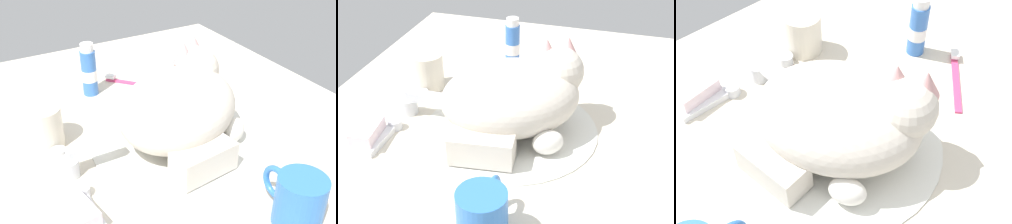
# 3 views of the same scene
# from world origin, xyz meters

# --- Properties ---
(ground_plane) EXTENTS (1.10, 0.83, 0.03)m
(ground_plane) POSITION_xyz_m (0.00, 0.00, -0.01)
(ground_plane) COLOR beige
(sink_basin) EXTENTS (0.33, 0.33, 0.01)m
(sink_basin) POSITION_xyz_m (0.00, 0.00, 0.00)
(sink_basin) COLOR silver
(sink_basin) RESTS_ON ground_plane
(faucet) EXTENTS (0.15, 0.11, 0.05)m
(faucet) POSITION_xyz_m (0.00, 0.20, 0.02)
(faucet) COLOR silver
(faucet) RESTS_ON ground_plane
(cat) EXTENTS (0.30, 0.32, 0.16)m
(cat) POSITION_xyz_m (0.00, -0.01, 0.08)
(cat) COLOR beige
(cat) RESTS_ON sink_basin
(coffee_mug) EXTENTS (0.11, 0.07, 0.08)m
(coffee_mug) POSITION_xyz_m (-0.27, -0.04, 0.04)
(coffee_mug) COLOR #3372C6
(coffee_mug) RESTS_ON ground_plane
(rinse_cup) EXTENTS (0.07, 0.07, 0.08)m
(rinse_cup) POSITION_xyz_m (0.11, 0.22, 0.04)
(rinse_cup) COLOR silver
(rinse_cup) RESTS_ON ground_plane
(soap_dish) EXTENTS (0.09, 0.06, 0.01)m
(soap_dish) POSITION_xyz_m (-0.11, 0.24, 0.01)
(soap_dish) COLOR white
(soap_dish) RESTS_ON ground_plane
(soap_bar) EXTENTS (0.08, 0.05, 0.02)m
(soap_bar) POSITION_xyz_m (-0.11, 0.24, 0.02)
(soap_bar) COLOR silver
(soap_bar) RESTS_ON soap_dish
(toothpaste_bottle) EXTENTS (0.03, 0.03, 0.12)m
(toothpaste_bottle) POSITION_xyz_m (0.26, 0.07, 0.06)
(toothpaste_bottle) COLOR #3870C6
(toothpaste_bottle) RESTS_ON ground_plane
(toothbrush) EXTENTS (0.12, 0.11, 0.02)m
(toothbrush) POSITION_xyz_m (0.26, -0.03, 0.01)
(toothbrush) COLOR #D83F72
(toothbrush) RESTS_ON ground_plane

